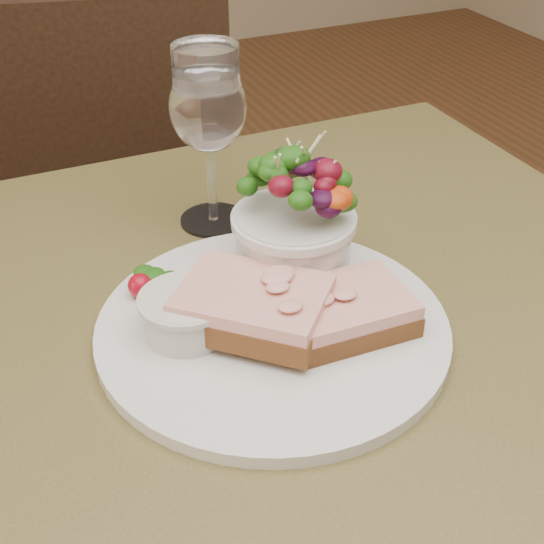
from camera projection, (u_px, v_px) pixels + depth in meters
name	position (u px, v px, depth m)	size (l,w,h in m)	color
cafe_table	(293.00, 423.00, 0.70)	(0.80, 0.80, 0.75)	#4A3E20
chair_far	(118.00, 297.00, 1.46)	(0.51, 0.51, 0.90)	black
dinner_plate	(273.00, 328.00, 0.65)	(0.30, 0.30, 0.01)	silver
sandwich_front	(344.00, 311.00, 0.63)	(0.11, 0.08, 0.03)	#462412
sandwich_back	(253.00, 306.00, 0.62)	(0.15, 0.15, 0.03)	#462412
ramekin	(186.00, 313.00, 0.62)	(0.07, 0.07, 0.04)	beige
salad_bowl	(294.00, 217.00, 0.67)	(0.10, 0.10, 0.13)	silver
garnish	(149.00, 282.00, 0.68)	(0.05, 0.04, 0.02)	#103E0B
wine_glass	(208.00, 112.00, 0.73)	(0.08, 0.08, 0.18)	white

